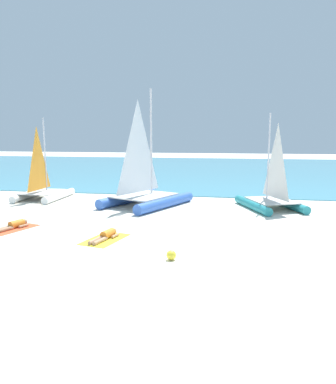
{
  "coord_description": "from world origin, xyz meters",
  "views": [
    {
      "loc": [
        3.02,
        -10.86,
        3.67
      ],
      "look_at": [
        0.0,
        4.93,
        1.2
      ],
      "focal_mm": 33.77,
      "sensor_mm": 36.0,
      "label": 1
    }
  ],
  "objects_px": {
    "sunbather_right": "(106,235)",
    "sailboat_teal": "(271,195)",
    "sailboat_white": "(43,187)",
    "sailboat_blue": "(145,189)",
    "sunbather_left": "(14,225)",
    "towel_left": "(13,229)",
    "towel_right": "(105,239)",
    "beach_ball": "(171,255)"
  },
  "relations": [
    {
      "from": "sailboat_teal",
      "to": "beach_ball",
      "type": "height_order",
      "value": "sailboat_teal"
    },
    {
      "from": "towel_left",
      "to": "sunbather_left",
      "type": "distance_m",
      "value": 0.14
    },
    {
      "from": "towel_left",
      "to": "beach_ball",
      "type": "distance_m",
      "value": 7.36
    },
    {
      "from": "sailboat_white",
      "to": "sunbather_right",
      "type": "relative_size",
      "value": 3.05
    },
    {
      "from": "sailboat_teal",
      "to": "sailboat_white",
      "type": "bearing_deg",
      "value": 155.91
    },
    {
      "from": "sailboat_white",
      "to": "sunbather_right",
      "type": "distance_m",
      "value": 9.93
    },
    {
      "from": "towel_left",
      "to": "sailboat_white",
      "type": "bearing_deg",
      "value": 110.15
    },
    {
      "from": "towel_left",
      "to": "towel_right",
      "type": "bearing_deg",
      "value": -10.1
    },
    {
      "from": "sunbather_right",
      "to": "sunbather_left",
      "type": "bearing_deg",
      "value": -178.2
    },
    {
      "from": "towel_right",
      "to": "sunbather_right",
      "type": "relative_size",
      "value": 1.22
    },
    {
      "from": "sunbather_right",
      "to": "beach_ball",
      "type": "relative_size",
      "value": 5.24
    },
    {
      "from": "sunbather_left",
      "to": "towel_right",
      "type": "xyz_separation_m",
      "value": [
        4.18,
        -0.81,
        -0.13
      ]
    },
    {
      "from": "sailboat_blue",
      "to": "sunbather_left",
      "type": "distance_m",
      "value": 7.0
    },
    {
      "from": "sunbather_left",
      "to": "beach_ball",
      "type": "bearing_deg",
      "value": -3.21
    },
    {
      "from": "beach_ball",
      "to": "sunbather_left",
      "type": "bearing_deg",
      "value": 160.07
    },
    {
      "from": "sailboat_white",
      "to": "sunbather_left",
      "type": "xyz_separation_m",
      "value": [
        2.46,
        -6.6,
        -0.58
      ]
    },
    {
      "from": "sunbather_right",
      "to": "beach_ball",
      "type": "bearing_deg",
      "value": -20.97
    },
    {
      "from": "sunbather_right",
      "to": "sailboat_teal",
      "type": "bearing_deg",
      "value": 58.99
    },
    {
      "from": "towel_left",
      "to": "sunbather_left",
      "type": "height_order",
      "value": "sunbather_left"
    },
    {
      "from": "sailboat_teal",
      "to": "towel_right",
      "type": "xyz_separation_m",
      "value": [
        -6.38,
        -6.91,
        -0.72
      ]
    },
    {
      "from": "sailboat_blue",
      "to": "sunbather_left",
      "type": "relative_size",
      "value": 4.0
    },
    {
      "from": "sunbather_left",
      "to": "beach_ball",
      "type": "distance_m",
      "value": 7.36
    },
    {
      "from": "sailboat_blue",
      "to": "sailboat_teal",
      "type": "bearing_deg",
      "value": 26.64
    },
    {
      "from": "sailboat_teal",
      "to": "beach_ball",
      "type": "distance_m",
      "value": 9.36
    },
    {
      "from": "sailboat_white",
      "to": "sunbather_left",
      "type": "bearing_deg",
      "value": -71.58
    },
    {
      "from": "sailboat_white",
      "to": "beach_ball",
      "type": "bearing_deg",
      "value": -46.2
    },
    {
      "from": "sailboat_blue",
      "to": "towel_left",
      "type": "height_order",
      "value": "sailboat_blue"
    },
    {
      "from": "sailboat_blue",
      "to": "sailboat_white",
      "type": "bearing_deg",
      "value": -164.88
    },
    {
      "from": "sailboat_teal",
      "to": "sunbather_right",
      "type": "bearing_deg",
      "value": -154.8
    },
    {
      "from": "sailboat_white",
      "to": "sailboat_blue",
      "type": "height_order",
      "value": "sailboat_blue"
    },
    {
      "from": "sailboat_white",
      "to": "towel_left",
      "type": "relative_size",
      "value": 2.51
    },
    {
      "from": "sunbather_left",
      "to": "beach_ball",
      "type": "height_order",
      "value": "sunbather_left"
    },
    {
      "from": "sailboat_blue",
      "to": "towel_right",
      "type": "xyz_separation_m",
      "value": [
        0.19,
        -6.51,
        -0.91
      ]
    },
    {
      "from": "sailboat_blue",
      "to": "towel_right",
      "type": "distance_m",
      "value": 6.57
    },
    {
      "from": "sailboat_teal",
      "to": "sunbather_left",
      "type": "relative_size",
      "value": 3.14
    },
    {
      "from": "sailboat_teal",
      "to": "sunbather_right",
      "type": "height_order",
      "value": "sailboat_teal"
    },
    {
      "from": "sailboat_blue",
      "to": "beach_ball",
      "type": "relative_size",
      "value": 20.73
    },
    {
      "from": "towel_right",
      "to": "sunbather_right",
      "type": "height_order",
      "value": "sunbather_right"
    },
    {
      "from": "towel_right",
      "to": "sailboat_white",
      "type": "bearing_deg",
      "value": 131.87
    },
    {
      "from": "sunbather_left",
      "to": "towel_right",
      "type": "height_order",
      "value": "sunbather_left"
    },
    {
      "from": "towel_left",
      "to": "sunbather_right",
      "type": "xyz_separation_m",
      "value": [
        4.21,
        -0.68,
        0.13
      ]
    },
    {
      "from": "sailboat_white",
      "to": "sunbather_left",
      "type": "height_order",
      "value": "sailboat_white"
    }
  ]
}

